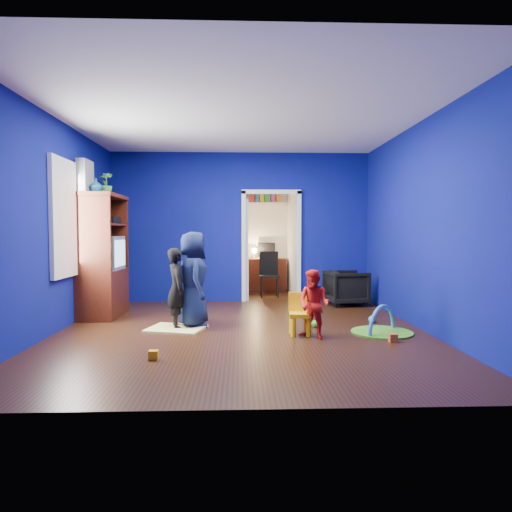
{
  "coord_description": "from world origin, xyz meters",
  "views": [
    {
      "loc": [
        -0.03,
        -6.17,
        1.36
      ],
      "look_at": [
        0.21,
        0.4,
        1.01
      ],
      "focal_mm": 32.0,
      "sensor_mm": 36.0,
      "label": 1
    }
  ],
  "objects_px": {
    "tv_armoire": "(103,256)",
    "armchair": "(346,288)",
    "hopper_ball": "(192,311)",
    "play_mat": "(382,332)",
    "study_desk": "(267,275)",
    "vase": "(96,186)",
    "folding_chair": "(269,275)",
    "child_black": "(177,288)",
    "toddler_red": "(314,304)",
    "kid_chair": "(300,316)",
    "crt_tv": "(105,253)",
    "child_navy": "(193,279)"
  },
  "relations": [
    {
      "from": "tv_armoire",
      "to": "armchair",
      "type": "bearing_deg",
      "value": 13.11
    },
    {
      "from": "tv_armoire",
      "to": "hopper_ball",
      "type": "xyz_separation_m",
      "value": [
        1.48,
        -0.63,
        -0.79
      ]
    },
    {
      "from": "play_mat",
      "to": "study_desk",
      "type": "xyz_separation_m",
      "value": [
        -1.29,
        4.42,
        0.36
      ]
    },
    {
      "from": "hopper_ball",
      "to": "play_mat",
      "type": "bearing_deg",
      "value": -16.13
    },
    {
      "from": "vase",
      "to": "folding_chair",
      "type": "bearing_deg",
      "value": 40.12
    },
    {
      "from": "child_black",
      "to": "toddler_red",
      "type": "height_order",
      "value": "child_black"
    },
    {
      "from": "child_black",
      "to": "play_mat",
      "type": "relative_size",
      "value": 1.39
    },
    {
      "from": "child_black",
      "to": "toddler_red",
      "type": "xyz_separation_m",
      "value": [
        1.83,
        -0.68,
        -0.13
      ]
    },
    {
      "from": "child_black",
      "to": "study_desk",
      "type": "distance_m",
      "value": 4.29
    },
    {
      "from": "kid_chair",
      "to": "play_mat",
      "type": "height_order",
      "value": "kid_chair"
    },
    {
      "from": "vase",
      "to": "hopper_ball",
      "type": "bearing_deg",
      "value": -12.63
    },
    {
      "from": "toddler_red",
      "to": "kid_chair",
      "type": "relative_size",
      "value": 1.76
    },
    {
      "from": "kid_chair",
      "to": "hopper_ball",
      "type": "bearing_deg",
      "value": 156.67
    },
    {
      "from": "tv_armoire",
      "to": "kid_chair",
      "type": "height_order",
      "value": "tv_armoire"
    },
    {
      "from": "crt_tv",
      "to": "vase",
      "type": "bearing_deg",
      "value": -97.59
    },
    {
      "from": "armchair",
      "to": "play_mat",
      "type": "distance_m",
      "value": 2.39
    },
    {
      "from": "toddler_red",
      "to": "study_desk",
      "type": "distance_m",
      "value": 4.71
    },
    {
      "from": "armchair",
      "to": "vase",
      "type": "relative_size",
      "value": 3.33
    },
    {
      "from": "child_black",
      "to": "play_mat",
      "type": "distance_m",
      "value": 2.88
    },
    {
      "from": "armchair",
      "to": "folding_chair",
      "type": "relative_size",
      "value": 0.77
    },
    {
      "from": "armchair",
      "to": "tv_armoire",
      "type": "relative_size",
      "value": 0.36
    },
    {
      "from": "crt_tv",
      "to": "study_desk",
      "type": "distance_m",
      "value": 4.16
    },
    {
      "from": "crt_tv",
      "to": "tv_armoire",
      "type": "bearing_deg",
      "value": 180.0
    },
    {
      "from": "vase",
      "to": "hopper_ball",
      "type": "xyz_separation_m",
      "value": [
        1.48,
        -0.33,
        -1.88
      ]
    },
    {
      "from": "armchair",
      "to": "tv_armoire",
      "type": "height_order",
      "value": "tv_armoire"
    },
    {
      "from": "armchair",
      "to": "toddler_red",
      "type": "xyz_separation_m",
      "value": [
        -1.04,
        -2.64,
        0.12
      ]
    },
    {
      "from": "hopper_ball",
      "to": "toddler_red",
      "type": "bearing_deg",
      "value": -31.79
    },
    {
      "from": "tv_armoire",
      "to": "study_desk",
      "type": "bearing_deg",
      "value": 47.12
    },
    {
      "from": "toddler_red",
      "to": "tv_armoire",
      "type": "bearing_deg",
      "value": -171.97
    },
    {
      "from": "tv_armoire",
      "to": "kid_chair",
      "type": "xyz_separation_m",
      "value": [
        2.99,
        -1.46,
        -0.73
      ]
    },
    {
      "from": "tv_armoire",
      "to": "study_desk",
      "type": "height_order",
      "value": "tv_armoire"
    },
    {
      "from": "play_mat",
      "to": "study_desk",
      "type": "height_order",
      "value": "study_desk"
    },
    {
      "from": "vase",
      "to": "study_desk",
      "type": "bearing_deg",
      "value": 49.8
    },
    {
      "from": "child_navy",
      "to": "folding_chair",
      "type": "bearing_deg",
      "value": -37.95
    },
    {
      "from": "vase",
      "to": "hopper_ball",
      "type": "relative_size",
      "value": 0.58
    },
    {
      "from": "toddler_red",
      "to": "folding_chair",
      "type": "relative_size",
      "value": 0.96
    },
    {
      "from": "study_desk",
      "to": "folding_chair",
      "type": "bearing_deg",
      "value": -90.0
    },
    {
      "from": "tv_armoire",
      "to": "play_mat",
      "type": "height_order",
      "value": "tv_armoire"
    },
    {
      "from": "armchair",
      "to": "child_black",
      "type": "distance_m",
      "value": 3.48
    },
    {
      "from": "child_navy",
      "to": "study_desk",
      "type": "distance_m",
      "value": 4.13
    },
    {
      "from": "armchair",
      "to": "vase",
      "type": "bearing_deg",
      "value": 99.13
    },
    {
      "from": "armchair",
      "to": "hopper_ball",
      "type": "height_order",
      "value": "armchair"
    },
    {
      "from": "child_navy",
      "to": "vase",
      "type": "distance_m",
      "value": 2.14
    },
    {
      "from": "toddler_red",
      "to": "folding_chair",
      "type": "xyz_separation_m",
      "value": [
        -0.32,
        3.74,
        0.02
      ]
    },
    {
      "from": "child_navy",
      "to": "play_mat",
      "type": "height_order",
      "value": "child_navy"
    },
    {
      "from": "study_desk",
      "to": "hopper_ball",
      "type": "bearing_deg",
      "value": -110.06
    },
    {
      "from": "hopper_ball",
      "to": "study_desk",
      "type": "xyz_separation_m",
      "value": [
        1.34,
        3.66,
        0.19
      ]
    },
    {
      "from": "vase",
      "to": "play_mat",
      "type": "xyz_separation_m",
      "value": [
        4.11,
        -1.09,
        -2.06
      ]
    },
    {
      "from": "vase",
      "to": "study_desk",
      "type": "xyz_separation_m",
      "value": [
        2.82,
        3.33,
        -1.69
      ]
    },
    {
      "from": "toddler_red",
      "to": "study_desk",
      "type": "height_order",
      "value": "toddler_red"
    }
  ]
}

